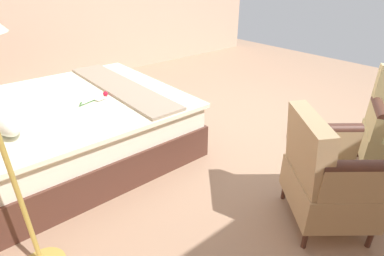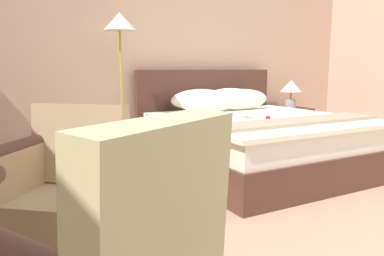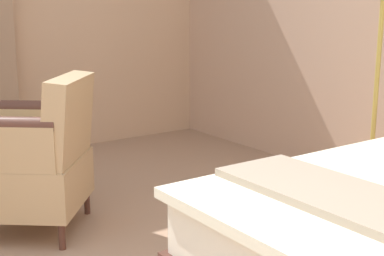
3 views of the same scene
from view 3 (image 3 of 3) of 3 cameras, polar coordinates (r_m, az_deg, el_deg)
The scene contains 1 object.
armchair_by_window at distance 3.07m, azimuth -15.88°, elevation -3.19°, with size 0.79×0.79×0.88m.
Camera 3 is at (1.41, -0.09, 1.22)m, focal length 50.00 mm.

